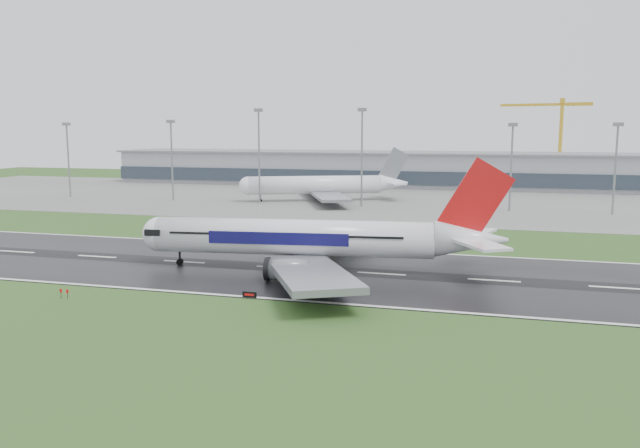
% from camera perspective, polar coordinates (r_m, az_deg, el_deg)
% --- Properties ---
extents(ground, '(520.00, 520.00, 0.00)m').
position_cam_1_polar(ground, '(130.81, -12.05, -3.36)').
color(ground, '#274A1B').
rests_on(ground, ground).
extents(runway, '(400.00, 45.00, 0.10)m').
position_cam_1_polar(runway, '(130.80, -12.05, -3.33)').
color(runway, black).
rests_on(runway, ground).
extents(apron, '(400.00, 130.00, 0.08)m').
position_cam_1_polar(apron, '(247.20, 1.35, 2.37)').
color(apron, slate).
rests_on(apron, ground).
extents(terminal, '(240.00, 36.00, 15.00)m').
position_cam_1_polar(terminal, '(304.94, 4.09, 4.92)').
color(terminal, gray).
rests_on(terminal, ground).
extents(main_airliner, '(76.74, 73.88, 20.42)m').
position_cam_1_polar(main_airliner, '(119.32, -0.13, 0.72)').
color(main_airliner, white).
rests_on(main_airliner, runway).
extents(parked_airliner, '(82.90, 80.62, 18.84)m').
position_cam_1_polar(parked_airliner, '(235.73, 0.17, 4.38)').
color(parked_airliner, white).
rests_on(parked_airliner, apron).
extents(tower_crane, '(40.18, 11.17, 40.50)m').
position_cam_1_polar(tower_crane, '(314.85, 20.67, 6.84)').
color(tower_crane, gold).
rests_on(tower_crane, ground).
extents(runway_sign, '(2.30, 0.28, 1.04)m').
position_cam_1_polar(runway_sign, '(101.74, -6.31, -6.32)').
color(runway_sign, black).
rests_on(runway_sign, ground).
extents(floodmast_0, '(0.64, 0.64, 27.64)m').
position_cam_1_polar(floodmast_0, '(267.00, -21.55, 5.20)').
color(floodmast_0, gray).
rests_on(floodmast_0, ground).
extents(floodmast_1, '(0.64, 0.64, 28.52)m').
position_cam_1_polar(floodmast_1, '(242.97, -13.08, 5.41)').
color(floodmast_1, gray).
rests_on(floodmast_1, ground).
extents(floodmast_2, '(0.64, 0.64, 32.33)m').
position_cam_1_polar(floodmast_2, '(228.58, -5.46, 5.89)').
color(floodmast_2, gray).
rests_on(floodmast_2, ground).
extents(floodmast_3, '(0.64, 0.64, 32.22)m').
position_cam_1_polar(floodmast_3, '(218.20, 3.75, 5.77)').
color(floodmast_3, gray).
rests_on(floodmast_3, ground).
extents(floodmast_4, '(0.64, 0.64, 27.14)m').
position_cam_1_polar(floodmast_4, '(213.95, 16.70, 4.70)').
color(floodmast_4, gray).
rests_on(floodmast_4, ground).
extents(floodmast_5, '(0.64, 0.64, 27.19)m').
position_cam_1_polar(floodmast_5, '(216.85, 24.86, 4.32)').
color(floodmast_5, gray).
rests_on(floodmast_5, ground).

